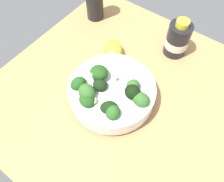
{
  "coord_description": "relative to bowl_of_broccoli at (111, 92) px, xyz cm",
  "views": [
    {
      "loc": [
        18.15,
        -29.76,
        54.99
      ],
      "look_at": [
        -1.03,
        -3.62,
        4.0
      ],
      "focal_mm": 36.87,
      "sensor_mm": 36.0,
      "label": 1
    }
  ],
  "objects": [
    {
      "name": "ground_plane",
      "position": [
        0.96,
        4.03,
        -5.68
      ],
      "size": [
        68.94,
        68.94,
        3.02
      ],
      "primitive_type": "cube",
      "color": "tan"
    },
    {
      "name": "bottle_tall",
      "position": [
        5.39,
        26.11,
        1.13
      ],
      "size": [
        7.04,
        7.04,
        12.29
      ],
      "color": "black",
      "rests_on": "ground_plane"
    },
    {
      "name": "lemon_wedge",
      "position": [
        -9.08,
        13.19,
        -1.58
      ],
      "size": [
        9.45,
        9.85,
        5.17
      ],
      "primitive_type": "ellipsoid",
      "rotation": [
        0.0,
        0.0,
        5.4
      ],
      "color": "yellow",
      "rests_on": "ground_plane"
    },
    {
      "name": "bowl_of_broccoli",
      "position": [
        0.0,
        0.0,
        0.0
      ],
      "size": [
        22.8,
        22.8,
        10.46
      ],
      "color": "white",
      "rests_on": "ground_plane"
    }
  ]
}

